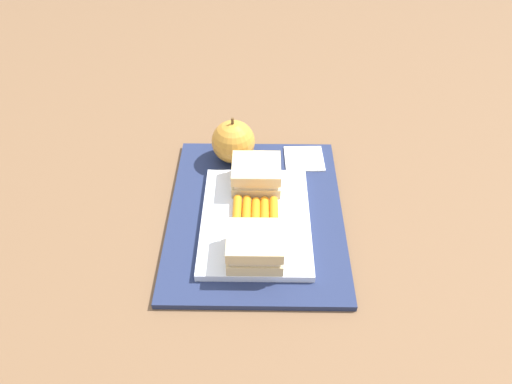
% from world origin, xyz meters
% --- Properties ---
extents(ground_plane, '(2.40, 2.40, 0.00)m').
position_xyz_m(ground_plane, '(0.00, 0.00, 0.00)').
color(ground_plane, brown).
extents(lunchbag_mat, '(0.36, 0.28, 0.01)m').
position_xyz_m(lunchbag_mat, '(0.00, 0.00, 0.01)').
color(lunchbag_mat, navy).
rests_on(lunchbag_mat, ground_plane).
extents(food_tray, '(0.23, 0.17, 0.01)m').
position_xyz_m(food_tray, '(-0.03, 0.00, 0.02)').
color(food_tray, white).
rests_on(food_tray, lunchbag_mat).
extents(sandwich_half_left, '(0.07, 0.08, 0.04)m').
position_xyz_m(sandwich_half_left, '(-0.10, 0.00, 0.04)').
color(sandwich_half_left, '#DBC189').
rests_on(sandwich_half_left, food_tray).
extents(sandwich_half_right, '(0.07, 0.08, 0.04)m').
position_xyz_m(sandwich_half_right, '(0.05, 0.00, 0.04)').
color(sandwich_half_right, '#DBC189').
rests_on(sandwich_half_right, food_tray).
extents(carrot_sticks_bundle, '(0.08, 0.07, 0.02)m').
position_xyz_m(carrot_sticks_bundle, '(-0.03, 0.00, 0.03)').
color(carrot_sticks_bundle, orange).
rests_on(carrot_sticks_bundle, food_tray).
extents(apple, '(0.08, 0.08, 0.09)m').
position_xyz_m(apple, '(0.14, 0.04, 0.05)').
color(apple, gold).
rests_on(apple, lunchbag_mat).
extents(paper_napkin, '(0.07, 0.07, 0.00)m').
position_xyz_m(paper_napkin, '(0.14, -0.09, 0.01)').
color(paper_napkin, white).
rests_on(paper_napkin, lunchbag_mat).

